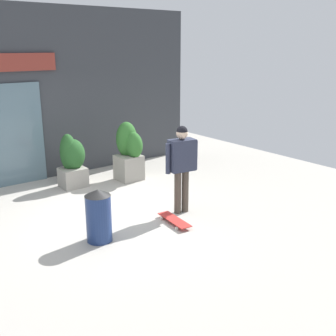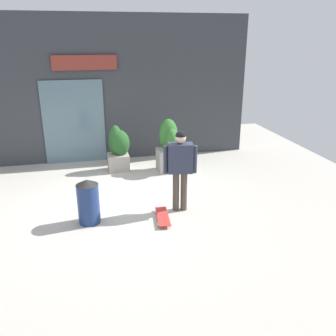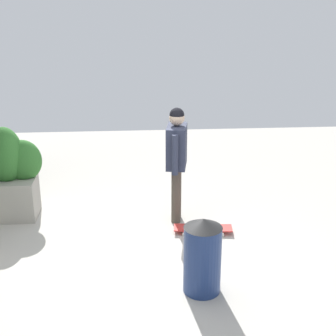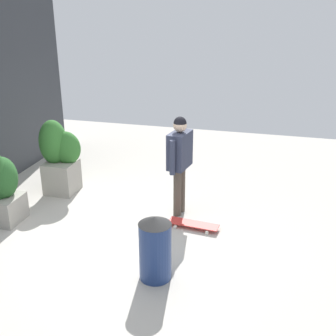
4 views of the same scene
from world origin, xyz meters
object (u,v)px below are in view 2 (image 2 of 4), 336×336
object	(u,v)px
skateboard	(163,216)
skateboarder	(180,163)
trash_bin	(88,201)
planter_box_right	(169,145)
planter_box_left	(118,148)

from	to	relation	value
skateboard	skateboarder	bearing A→B (deg)	133.34
skateboard	trash_bin	world-z (taller)	trash_bin
skateboard	planter_box_right	size ratio (longest dim) A/B	0.61
skateboard	planter_box_left	bearing A→B (deg)	-164.05
skateboarder	planter_box_left	xyz separation A→B (m)	(-0.96, 2.64, -0.42)
skateboarder	planter_box_left	bearing A→B (deg)	-150.34
trash_bin	planter_box_right	bearing A→B (deg)	48.91
skateboard	trash_bin	bearing A→B (deg)	-92.97
skateboard	trash_bin	size ratio (longest dim) A/B	0.94
skateboarder	planter_box_left	size ratio (longest dim) A/B	1.39
planter_box_right	trash_bin	distance (m)	3.24
planter_box_left	planter_box_right	bearing A→B (deg)	-14.41
planter_box_left	planter_box_right	xyz separation A→B (m)	(1.28, -0.33, 0.09)
trash_bin	skateboard	bearing A→B (deg)	-8.68
skateboard	planter_box_left	size ratio (longest dim) A/B	0.69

